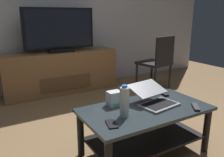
{
  "coord_description": "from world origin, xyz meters",
  "views": [
    {
      "loc": [
        -1.09,
        -1.5,
        1.22
      ],
      "look_at": [
        0.03,
        0.45,
        0.59
      ],
      "focal_mm": 36.78,
      "sensor_mm": 36.0,
      "label": 1
    }
  ],
  "objects_px": {
    "television": "(60,31)",
    "router_box": "(114,98)",
    "tv_remote": "(163,93)",
    "coffee_table": "(145,122)",
    "water_bottle_near": "(124,102)",
    "soundbar_remote": "(196,107)",
    "laptop": "(154,98)",
    "media_cabinet": "(62,72)",
    "dining_chair": "(158,61)",
    "cell_phone": "(112,124)"
  },
  "relations": [
    {
      "from": "television",
      "to": "router_box",
      "type": "height_order",
      "value": "television"
    },
    {
      "from": "router_box",
      "to": "tv_remote",
      "type": "bearing_deg",
      "value": 0.55
    },
    {
      "from": "coffee_table",
      "to": "tv_remote",
      "type": "distance_m",
      "value": 0.45
    },
    {
      "from": "coffee_table",
      "to": "water_bottle_near",
      "type": "xyz_separation_m",
      "value": [
        -0.25,
        -0.05,
        0.26
      ]
    },
    {
      "from": "coffee_table",
      "to": "soundbar_remote",
      "type": "height_order",
      "value": "soundbar_remote"
    },
    {
      "from": "television",
      "to": "soundbar_remote",
      "type": "relative_size",
      "value": 6.82
    },
    {
      "from": "laptop",
      "to": "soundbar_remote",
      "type": "bearing_deg",
      "value": -45.55
    },
    {
      "from": "television",
      "to": "media_cabinet",
      "type": "bearing_deg",
      "value": 90.0
    },
    {
      "from": "water_bottle_near",
      "to": "soundbar_remote",
      "type": "bearing_deg",
      "value": -15.22
    },
    {
      "from": "media_cabinet",
      "to": "soundbar_remote",
      "type": "xyz_separation_m",
      "value": [
        0.46,
        -2.26,
        0.12
      ]
    },
    {
      "from": "soundbar_remote",
      "to": "water_bottle_near",
      "type": "bearing_deg",
      "value": -157.25
    },
    {
      "from": "coffee_table",
      "to": "dining_chair",
      "type": "bearing_deg",
      "value": 45.78
    },
    {
      "from": "media_cabinet",
      "to": "water_bottle_near",
      "type": "height_order",
      "value": "water_bottle_near"
    },
    {
      "from": "television",
      "to": "tv_remote",
      "type": "relative_size",
      "value": 6.82
    },
    {
      "from": "media_cabinet",
      "to": "cell_phone",
      "type": "relative_size",
      "value": 12.75
    },
    {
      "from": "coffee_table",
      "to": "router_box",
      "type": "xyz_separation_m",
      "value": [
        -0.2,
        0.19,
        0.2
      ]
    },
    {
      "from": "water_bottle_near",
      "to": "soundbar_remote",
      "type": "height_order",
      "value": "water_bottle_near"
    },
    {
      "from": "cell_phone",
      "to": "coffee_table",
      "type": "bearing_deg",
      "value": 32.07
    },
    {
      "from": "coffee_table",
      "to": "laptop",
      "type": "height_order",
      "value": "laptop"
    },
    {
      "from": "soundbar_remote",
      "to": "media_cabinet",
      "type": "bearing_deg",
      "value": 139.45
    },
    {
      "from": "television",
      "to": "cell_phone",
      "type": "distance_m",
      "value": 2.24
    },
    {
      "from": "media_cabinet",
      "to": "soundbar_remote",
      "type": "relative_size",
      "value": 11.15
    },
    {
      "from": "dining_chair",
      "to": "tv_remote",
      "type": "height_order",
      "value": "dining_chair"
    },
    {
      "from": "laptop",
      "to": "cell_phone",
      "type": "height_order",
      "value": "laptop"
    },
    {
      "from": "water_bottle_near",
      "to": "cell_phone",
      "type": "height_order",
      "value": "water_bottle_near"
    },
    {
      "from": "soundbar_remote",
      "to": "television",
      "type": "bearing_deg",
      "value": 139.56
    },
    {
      "from": "laptop",
      "to": "tv_remote",
      "type": "distance_m",
      "value": 0.3
    },
    {
      "from": "router_box",
      "to": "water_bottle_near",
      "type": "height_order",
      "value": "water_bottle_near"
    },
    {
      "from": "coffee_table",
      "to": "laptop",
      "type": "bearing_deg",
      "value": 16.46
    },
    {
      "from": "television",
      "to": "router_box",
      "type": "bearing_deg",
      "value": -93.66
    },
    {
      "from": "television",
      "to": "dining_chair",
      "type": "height_order",
      "value": "television"
    },
    {
      "from": "tv_remote",
      "to": "television",
      "type": "bearing_deg",
      "value": 115.27
    },
    {
      "from": "television",
      "to": "cell_phone",
      "type": "xyz_separation_m",
      "value": [
        -0.32,
        -2.15,
        -0.53
      ]
    },
    {
      "from": "television",
      "to": "laptop",
      "type": "height_order",
      "value": "television"
    },
    {
      "from": "router_box",
      "to": "dining_chair",
      "type": "bearing_deg",
      "value": 36.87
    },
    {
      "from": "coffee_table",
      "to": "tv_remote",
      "type": "bearing_deg",
      "value": 27.59
    },
    {
      "from": "media_cabinet",
      "to": "router_box",
      "type": "relative_size",
      "value": 13.8
    },
    {
      "from": "television",
      "to": "tv_remote",
      "type": "xyz_separation_m",
      "value": [
        0.46,
        -1.83,
        -0.53
      ]
    },
    {
      "from": "cell_phone",
      "to": "soundbar_remote",
      "type": "height_order",
      "value": "soundbar_remote"
    },
    {
      "from": "coffee_table",
      "to": "laptop",
      "type": "distance_m",
      "value": 0.23
    },
    {
      "from": "laptop",
      "to": "soundbar_remote",
      "type": "relative_size",
      "value": 2.56
    },
    {
      "from": "cell_phone",
      "to": "television",
      "type": "bearing_deg",
      "value": 96.82
    },
    {
      "from": "coffee_table",
      "to": "cell_phone",
      "type": "xyz_separation_m",
      "value": [
        -0.41,
        -0.12,
        0.14
      ]
    },
    {
      "from": "media_cabinet",
      "to": "router_box",
      "type": "bearing_deg",
      "value": -93.62
    },
    {
      "from": "coffee_table",
      "to": "television",
      "type": "height_order",
      "value": "television"
    },
    {
      "from": "water_bottle_near",
      "to": "tv_remote",
      "type": "xyz_separation_m",
      "value": [
        0.62,
        0.24,
        -0.11
      ]
    },
    {
      "from": "laptop",
      "to": "router_box",
      "type": "bearing_deg",
      "value": 154.96
    },
    {
      "from": "dining_chair",
      "to": "water_bottle_near",
      "type": "distance_m",
      "value": 1.99
    },
    {
      "from": "water_bottle_near",
      "to": "television",
      "type": "bearing_deg",
      "value": 85.47
    },
    {
      "from": "water_bottle_near",
      "to": "media_cabinet",
      "type": "bearing_deg",
      "value": 85.51
    }
  ]
}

